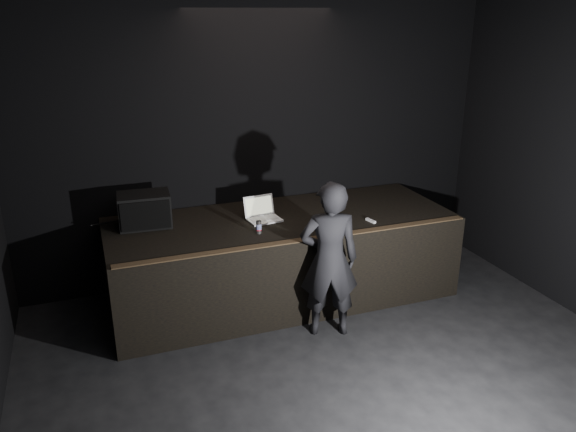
{
  "coord_description": "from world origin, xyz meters",
  "views": [
    {
      "loc": [
        -2.06,
        -3.03,
        3.27
      ],
      "look_at": [
        -0.08,
        2.3,
        1.18
      ],
      "focal_mm": 35.0,
      "sensor_mm": 36.0,
      "label": 1
    }
  ],
  "objects_px": {
    "laptop": "(262,213)",
    "beer_can": "(259,227)",
    "stage_monitor": "(145,210)",
    "stage_riser": "(282,257)",
    "person": "(329,260)"
  },
  "relations": [
    {
      "from": "beer_can",
      "to": "person",
      "type": "distance_m",
      "value": 0.85
    },
    {
      "from": "stage_riser",
      "to": "laptop",
      "type": "distance_m",
      "value": 0.61
    },
    {
      "from": "laptop",
      "to": "beer_can",
      "type": "distance_m",
      "value": 0.45
    },
    {
      "from": "stage_riser",
      "to": "person",
      "type": "bearing_deg",
      "value": -79.47
    },
    {
      "from": "stage_monitor",
      "to": "stage_riser",
      "type": "bearing_deg",
      "value": -7.4
    },
    {
      "from": "person",
      "to": "stage_monitor",
      "type": "bearing_deg",
      "value": -20.68
    },
    {
      "from": "person",
      "to": "beer_can",
      "type": "bearing_deg",
      "value": -30.51
    },
    {
      "from": "stage_monitor",
      "to": "person",
      "type": "bearing_deg",
      "value": -32.81
    },
    {
      "from": "stage_monitor",
      "to": "beer_can",
      "type": "relative_size",
      "value": 4.15
    },
    {
      "from": "stage_monitor",
      "to": "person",
      "type": "height_order",
      "value": "person"
    },
    {
      "from": "stage_riser",
      "to": "laptop",
      "type": "height_order",
      "value": "laptop"
    },
    {
      "from": "beer_can",
      "to": "person",
      "type": "bearing_deg",
      "value": -46.25
    },
    {
      "from": "stage_monitor",
      "to": "person",
      "type": "relative_size",
      "value": 0.35
    },
    {
      "from": "stage_monitor",
      "to": "beer_can",
      "type": "height_order",
      "value": "stage_monitor"
    },
    {
      "from": "stage_monitor",
      "to": "laptop",
      "type": "distance_m",
      "value": 1.32
    }
  ]
}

